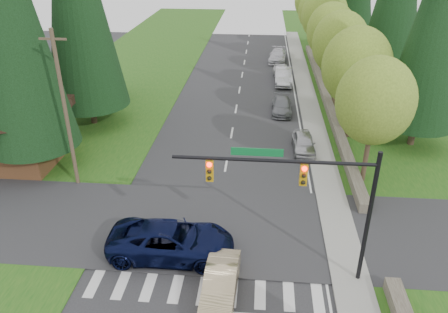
# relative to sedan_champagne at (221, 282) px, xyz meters

# --- Properties ---
(grass_east) EXTENTS (14.00, 110.00, 0.06)m
(grass_east) POSITION_rel_sedan_champagne_xyz_m (12.20, 17.00, -0.65)
(grass_east) COLOR #1B5015
(grass_east) RESTS_ON ground
(grass_west) EXTENTS (14.00, 110.00, 0.06)m
(grass_west) POSITION_rel_sedan_champagne_xyz_m (-13.80, 17.00, -0.65)
(grass_west) COLOR #1B5015
(grass_west) RESTS_ON ground
(cross_street) EXTENTS (120.00, 8.00, 0.10)m
(cross_street) POSITION_rel_sedan_champagne_xyz_m (-0.80, 5.00, -0.68)
(cross_street) COLOR #28282B
(cross_street) RESTS_ON ground
(sidewalk_east) EXTENTS (1.80, 80.00, 0.13)m
(sidewalk_east) POSITION_rel_sedan_champagne_xyz_m (6.10, 19.00, -0.62)
(sidewalk_east) COLOR gray
(sidewalk_east) RESTS_ON ground
(curb_east) EXTENTS (0.20, 80.00, 0.13)m
(curb_east) POSITION_rel_sedan_champagne_xyz_m (5.25, 19.00, -0.62)
(curb_east) COLOR gray
(curb_east) RESTS_ON ground
(stone_wall_north) EXTENTS (0.70, 40.00, 0.70)m
(stone_wall_north) POSITION_rel_sedan_champagne_xyz_m (7.80, 27.00, -0.33)
(stone_wall_north) COLOR #4C4438
(stone_wall_north) RESTS_ON ground
(traffic_signal) EXTENTS (8.70, 0.37, 6.80)m
(traffic_signal) POSITION_rel_sedan_champagne_xyz_m (3.57, 1.50, 4.30)
(traffic_signal) COLOR black
(traffic_signal) RESTS_ON ground
(brown_building) EXTENTS (8.40, 8.40, 5.40)m
(brown_building) POSITION_rel_sedan_champagne_xyz_m (-15.80, 12.00, 2.46)
(brown_building) COLOR #4C2D19
(brown_building) RESTS_ON ground
(utility_pole) EXTENTS (1.60, 0.24, 10.00)m
(utility_pole) POSITION_rel_sedan_champagne_xyz_m (-10.30, 9.00, 4.46)
(utility_pole) COLOR #473828
(utility_pole) RESTS_ON ground
(decid_tree_0) EXTENTS (4.80, 4.80, 8.37)m
(decid_tree_0) POSITION_rel_sedan_champagne_xyz_m (8.40, 11.00, 4.91)
(decid_tree_0) COLOR #38281C
(decid_tree_0) RESTS_ON ground
(decid_tree_1) EXTENTS (5.20, 5.20, 8.80)m
(decid_tree_1) POSITION_rel_sedan_champagne_xyz_m (8.50, 18.00, 5.11)
(decid_tree_1) COLOR #38281C
(decid_tree_1) RESTS_ON ground
(decid_tree_2) EXTENTS (5.00, 5.00, 8.82)m
(decid_tree_2) POSITION_rel_sedan_champagne_xyz_m (8.30, 25.00, 5.24)
(decid_tree_2) COLOR #38281C
(decid_tree_2) RESTS_ON ground
(decid_tree_3) EXTENTS (5.00, 5.00, 8.55)m
(decid_tree_3) POSITION_rel_sedan_champagne_xyz_m (8.40, 32.00, 4.98)
(decid_tree_3) COLOR #38281C
(decid_tree_3) RESTS_ON ground
(decid_tree_4) EXTENTS (5.40, 5.40, 9.18)m
(decid_tree_4) POSITION_rel_sedan_champagne_xyz_m (8.50, 39.00, 5.38)
(decid_tree_4) COLOR #38281C
(decid_tree_4) RESTS_ON ground
(decid_tree_5) EXTENTS (4.80, 4.80, 8.30)m
(decid_tree_5) POSITION_rel_sedan_champagne_xyz_m (8.30, 46.00, 4.85)
(decid_tree_5) COLOR #38281C
(decid_tree_5) RESTS_ON ground
(decid_tree_6) EXTENTS (5.20, 5.20, 8.86)m
(decid_tree_6) POSITION_rel_sedan_champagne_xyz_m (8.40, 53.00, 5.18)
(decid_tree_6) COLOR #38281C
(decid_tree_6) RESTS_ON ground
(conifer_w_a) EXTENTS (6.12, 6.12, 19.80)m
(conifer_w_a) POSITION_rel_sedan_champagne_xyz_m (-13.80, 11.00, 10.11)
(conifer_w_a) COLOR #38281C
(conifer_w_a) RESTS_ON ground
(conifer_e_a) EXTENTS (5.44, 5.44, 17.80)m
(conifer_e_a) POSITION_rel_sedan_champagne_xyz_m (13.20, 17.00, 9.11)
(conifer_e_a) COLOR #38281C
(conifer_e_a) RESTS_ON ground
(sedan_champagne) EXTENTS (1.60, 4.20, 1.37)m
(sedan_champagne) POSITION_rel_sedan_champagne_xyz_m (0.00, 0.00, 0.00)
(sedan_champagne) COLOR tan
(sedan_champagne) RESTS_ON ground
(suv_navy) EXTENTS (6.37, 2.99, 1.76)m
(suv_navy) POSITION_rel_sedan_champagne_xyz_m (-2.74, 2.50, 0.20)
(suv_navy) COLOR black
(suv_navy) RESTS_ON ground
(parked_car_a) EXTENTS (1.68, 3.98, 1.34)m
(parked_car_a) POSITION_rel_sedan_champagne_xyz_m (4.80, 15.15, -0.01)
(parked_car_a) COLOR #B6B5BA
(parked_car_a) RESTS_ON ground
(parked_car_b) EXTENTS (1.84, 4.38, 1.26)m
(parked_car_b) POSITION_rel_sedan_champagne_xyz_m (3.40, 22.98, -0.05)
(parked_car_b) COLOR slate
(parked_car_b) RESTS_ON ground
(parked_car_c) EXTENTS (1.77, 5.00, 1.64)m
(parked_car_c) POSITION_rel_sedan_champagne_xyz_m (3.78, 31.58, 0.14)
(parked_car_c) COLOR #B6B5BB
(parked_car_c) RESTS_ON ground
(parked_car_d) EXTENTS (2.08, 4.53, 1.51)m
(parked_car_d) POSITION_rel_sedan_champagne_xyz_m (3.71, 33.55, 0.07)
(parked_car_d) COLOR silver
(parked_car_d) RESTS_ON ground
(parked_car_e) EXTENTS (2.54, 5.27, 1.48)m
(parked_car_e) POSITION_rel_sedan_champagne_xyz_m (3.40, 40.73, 0.06)
(parked_car_e) COLOR silver
(parked_car_e) RESTS_ON ground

